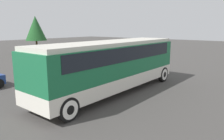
{
  "coord_description": "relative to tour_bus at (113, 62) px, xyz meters",
  "views": [
    {
      "loc": [
        -10.25,
        -8.23,
        4.02
      ],
      "look_at": [
        0.0,
        0.0,
        1.44
      ],
      "focal_mm": 35.0,
      "sensor_mm": 36.0,
      "label": 1
    }
  ],
  "objects": [
    {
      "name": "ground_plane",
      "position": [
        -0.1,
        0.0,
        -1.93
      ],
      "size": [
        120.0,
        120.0,
        0.0
      ],
      "primitive_type": "plane",
      "color": "#423F3D"
    },
    {
      "name": "tree_right",
      "position": [
        8.51,
        21.68,
        1.92
      ],
      "size": [
        3.11,
        3.11,
        5.69
      ],
      "color": "brown",
      "rests_on": "ground_plane"
    },
    {
      "name": "parked_car_far",
      "position": [
        4.44,
        7.53,
        -1.24
      ],
      "size": [
        4.14,
        1.96,
        1.36
      ],
      "color": "#7A6B5B",
      "rests_on": "ground_plane"
    },
    {
      "name": "tour_bus",
      "position": [
        0.0,
        0.0,
        0.0
      ],
      "size": [
        11.07,
        2.7,
        3.19
      ],
      "color": "silver",
      "rests_on": "ground_plane"
    },
    {
      "name": "parked_car_near",
      "position": [
        -0.47,
        5.71,
        -1.26
      ],
      "size": [
        4.58,
        1.96,
        1.33
      ],
      "color": "#BCBCC1",
      "rests_on": "ground_plane"
    }
  ]
}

